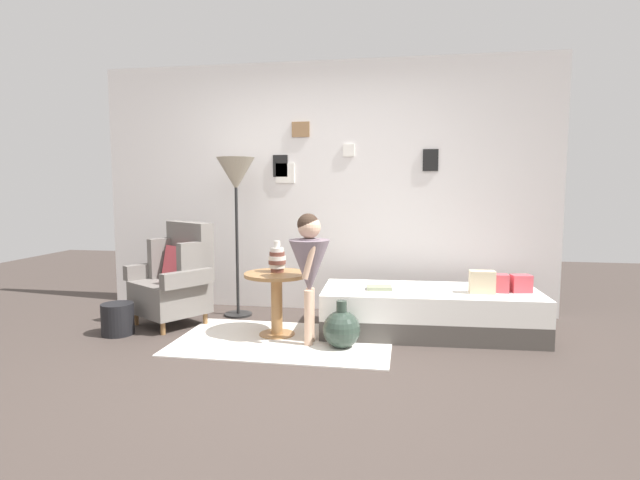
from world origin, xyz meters
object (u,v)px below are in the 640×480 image
(armchair, at_px, (176,278))
(magazine_basket, at_px, (118,319))
(demijohn_near, at_px, (342,329))
(vase_striped, at_px, (277,259))
(side_table, at_px, (277,291))
(floor_lamp, at_px, (236,180))
(daybed, at_px, (430,311))
(person_child, at_px, (309,262))
(book_on_daybed, at_px, (379,288))

(armchair, height_order, magazine_basket, armchair)
(demijohn_near, relative_size, magazine_basket, 1.40)
(magazine_basket, bearing_deg, vase_striped, 10.25)
(side_table, distance_m, demijohn_near, 0.70)
(floor_lamp, bearing_deg, magazine_basket, -135.27)
(daybed, xyz_separation_m, magazine_basket, (-2.74, -0.52, -0.06))
(daybed, relative_size, side_table, 3.41)
(demijohn_near, bearing_deg, floor_lamp, 143.97)
(daybed, height_order, demijohn_near, daybed)
(side_table, distance_m, person_child, 0.48)
(daybed, height_order, floor_lamp, floor_lamp)
(side_table, distance_m, floor_lamp, 1.29)
(vase_striped, relative_size, person_child, 0.25)
(daybed, relative_size, person_child, 1.76)
(vase_striped, distance_m, book_on_daybed, 0.94)
(demijohn_near, bearing_deg, book_on_daybed, 59.59)
(book_on_daybed, bearing_deg, floor_lamp, 165.11)
(side_table, height_order, demijohn_near, side_table)
(side_table, bearing_deg, demijohn_near, -21.61)
(armchair, xyz_separation_m, side_table, (1.05, -0.23, -0.04))
(daybed, xyz_separation_m, floor_lamp, (-1.90, 0.31, 1.17))
(armchair, distance_m, floor_lamp, 1.12)
(book_on_daybed, xyz_separation_m, magazine_basket, (-2.29, -0.44, -0.28))
(daybed, distance_m, magazine_basket, 2.79)
(side_table, xyz_separation_m, magazine_basket, (-1.41, -0.21, -0.26))
(armchair, xyz_separation_m, book_on_daybed, (1.93, 0.00, -0.02))
(daybed, height_order, book_on_daybed, book_on_daybed)
(armchair, relative_size, book_on_daybed, 4.41)
(floor_lamp, distance_m, magazine_basket, 1.70)
(armchair, height_order, floor_lamp, floor_lamp)
(armchair, height_order, vase_striped, armchair)
(floor_lamp, xyz_separation_m, magazine_basket, (-0.83, -0.83, -1.23))
(floor_lamp, relative_size, demijohn_near, 4.08)
(armchair, distance_m, demijohn_near, 1.75)
(daybed, xyz_separation_m, book_on_daybed, (-0.45, -0.08, 0.22))
(person_child, relative_size, magazine_basket, 3.92)
(vase_striped, bearing_deg, demijohn_near, -24.94)
(vase_striped, height_order, demijohn_near, vase_striped)
(armchair, distance_m, vase_striped, 1.09)
(armchair, relative_size, daybed, 0.50)
(side_table, xyz_separation_m, demijohn_near, (0.61, -0.24, -0.24))
(vase_striped, xyz_separation_m, magazine_basket, (-1.40, -0.25, -0.54))
(daybed, distance_m, demijohn_near, 0.91)
(floor_lamp, relative_size, person_child, 1.46)
(demijohn_near, bearing_deg, armchair, 164.24)
(vase_striped, distance_m, floor_lamp, 1.07)
(armchair, bearing_deg, side_table, -12.21)
(floor_lamp, bearing_deg, demijohn_near, -36.03)
(side_table, relative_size, book_on_daybed, 2.58)
(side_table, distance_m, magazine_basket, 1.45)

